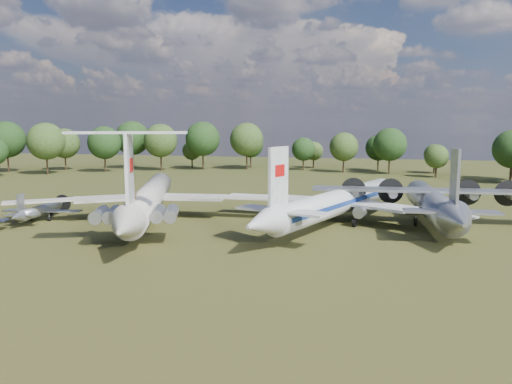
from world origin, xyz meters
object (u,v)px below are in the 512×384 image
(il62_airliner, at_px, (149,203))
(an12_transport, at_px, (432,208))
(tu104_jet, at_px, (339,206))
(person_on_il62, at_px, (134,193))
(small_prop_northwest, at_px, (41,213))

(il62_airliner, xyz_separation_m, an12_transport, (41.14, 6.60, -0.14))
(an12_transport, bearing_deg, il62_airliner, -175.40)
(tu104_jet, distance_m, person_on_il62, 29.88)
(il62_airliner, relative_size, tu104_jet, 1.08)
(person_on_il62, bearing_deg, small_prop_northwest, -31.26)
(tu104_jet, xyz_separation_m, small_prop_northwest, (-44.05, -8.35, -1.33))
(il62_airliner, height_order, small_prop_northwest, il62_airliner)
(small_prop_northwest, bearing_deg, tu104_jet, 2.15)
(il62_airliner, bearing_deg, person_on_il62, -90.00)
(small_prop_northwest, relative_size, person_on_il62, 8.63)
(an12_transport, bearing_deg, tu104_jet, -175.71)
(tu104_jet, xyz_separation_m, person_on_il62, (-23.01, -18.69, 3.77))
(tu104_jet, bearing_deg, person_on_il62, -121.18)
(tu104_jet, xyz_separation_m, an12_transport, (13.16, 2.04, 0.02))
(an12_transport, distance_m, small_prop_northwest, 58.16)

